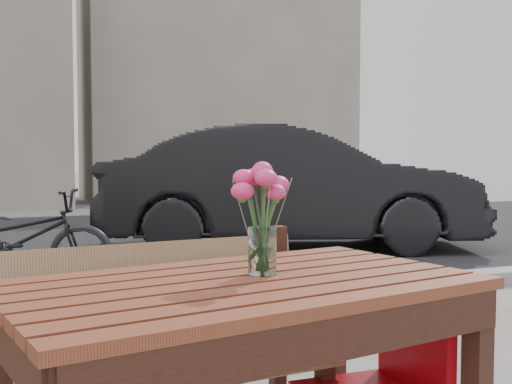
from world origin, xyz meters
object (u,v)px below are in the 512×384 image
(red_chair, at_px, (388,379))
(bicycle, at_px, (18,239))
(main_table, at_px, (243,326))
(main_vase, at_px, (262,205))
(parked_car, at_px, (290,188))

(red_chair, distance_m, bicycle, 4.28)
(main_table, bearing_deg, main_vase, 23.34)
(main_vase, bearing_deg, bicycle, 98.14)
(red_chair, relative_size, main_vase, 2.33)
(bicycle, bearing_deg, main_table, -153.74)
(main_table, distance_m, main_vase, 0.35)
(main_table, xyz_separation_m, main_vase, (0.08, 0.05, 0.34))
(main_vase, xyz_separation_m, parked_car, (2.57, 5.44, -0.26))
(main_table, bearing_deg, red_chair, -7.40)
(main_table, distance_m, bicycle, 4.22)
(main_vase, distance_m, bicycle, 4.21)
(red_chair, relative_size, bicycle, 0.47)
(main_table, xyz_separation_m, bicycle, (-0.51, 4.18, -0.24))
(parked_car, height_order, bicycle, parked_car)
(bicycle, bearing_deg, parked_car, -48.32)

